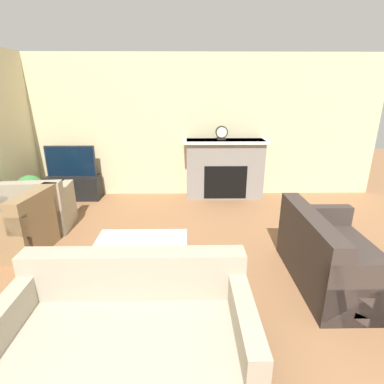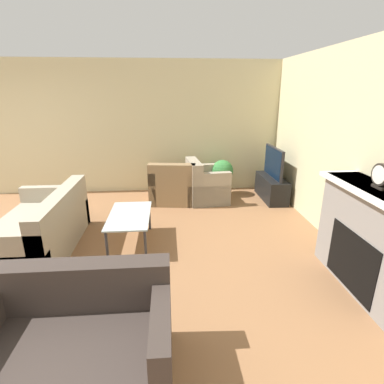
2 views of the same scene
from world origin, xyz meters
name	(u,v)px [view 2 (image 2 of 2)]	position (x,y,z in m)	size (l,w,h in m)	color
wall_back	(348,150)	(0.00, 5.19, 1.35)	(8.24, 0.06, 2.70)	beige
wall_left	(156,128)	(-2.65, 2.58, 1.35)	(0.06, 8.16, 2.70)	beige
fireplace	(373,240)	(1.09, 4.95, 0.60)	(1.61, 0.47, 1.15)	gray
tv_stand	(271,188)	(-1.86, 4.89, 0.23)	(1.02, 0.39, 0.46)	black
tv	(274,162)	(-1.86, 4.88, 0.76)	(0.93, 0.06, 0.60)	#232328
couch_sectional	(38,231)	(-0.08, 1.04, 0.29)	(1.82, 1.00, 0.82)	#9E937F
couch_loveseat	(76,347)	(1.95, 2.11, 0.29)	(0.88, 1.41, 0.82)	#3D332D
armchair_by_window	(174,187)	(-1.86, 2.91, 0.30)	(0.88, 0.96, 0.82)	#8C704C
armchair_accent	(205,186)	(-1.88, 3.54, 0.30)	(0.90, 0.82, 0.82)	#9E937F
coffee_table	(130,218)	(-0.16, 2.26, 0.41)	(1.02, 0.56, 0.45)	#333338
potted_plant	(222,173)	(-2.20, 3.93, 0.48)	(0.45, 0.45, 0.74)	#AD704C
mantel_clock	(382,176)	(1.02, 4.96, 1.28)	(0.23, 0.07, 0.26)	#28231E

